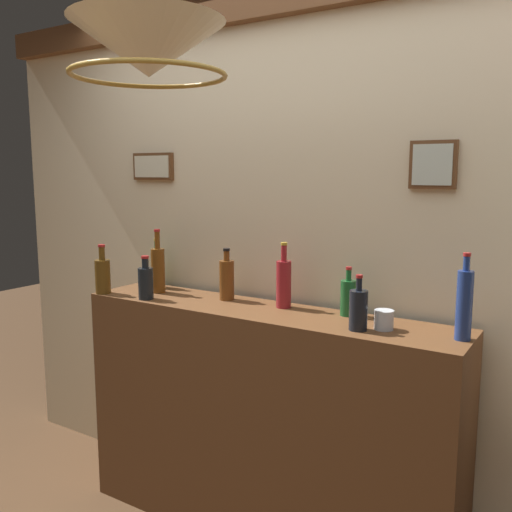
{
  "coord_description": "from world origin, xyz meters",
  "views": [
    {
      "loc": [
        1.27,
        -1.23,
        1.7
      ],
      "look_at": [
        0.0,
        0.79,
        1.34
      ],
      "focal_mm": 38.96,
      "sensor_mm": 36.0,
      "label": 1
    }
  ],
  "objects_px": {
    "liquor_bottle_rye": "(103,275)",
    "liquor_bottle_mezcal": "(348,297)",
    "liquor_bottle_port": "(158,269)",
    "liquor_bottle_vodka": "(146,282)",
    "liquor_bottle_whiskey": "(227,279)",
    "liquor_bottle_amaro": "(284,283)",
    "pendant_lamp": "(148,51)",
    "liquor_bottle_vermouth": "(464,304)",
    "liquor_bottle_brandy": "(358,309)",
    "glass_tumbler_rocks": "(384,320)",
    "liquor_bottle_gin": "(157,269)"
  },
  "relations": [
    {
      "from": "liquor_bottle_vodka",
      "to": "liquor_bottle_brandy",
      "type": "bearing_deg",
      "value": 2.39
    },
    {
      "from": "liquor_bottle_mezcal",
      "to": "liquor_bottle_rye",
      "type": "bearing_deg",
      "value": -168.44
    },
    {
      "from": "liquor_bottle_whiskey",
      "to": "liquor_bottle_vermouth",
      "type": "relative_size",
      "value": 0.78
    },
    {
      "from": "liquor_bottle_port",
      "to": "liquor_bottle_whiskey",
      "type": "bearing_deg",
      "value": 7.56
    },
    {
      "from": "liquor_bottle_whiskey",
      "to": "liquor_bottle_port",
      "type": "bearing_deg",
      "value": -172.44
    },
    {
      "from": "liquor_bottle_port",
      "to": "liquor_bottle_amaro",
      "type": "distance_m",
      "value": 0.7
    },
    {
      "from": "liquor_bottle_whiskey",
      "to": "liquor_bottle_mezcal",
      "type": "distance_m",
      "value": 0.61
    },
    {
      "from": "liquor_bottle_whiskey",
      "to": "pendant_lamp",
      "type": "relative_size",
      "value": 0.45
    },
    {
      "from": "liquor_bottle_gin",
      "to": "liquor_bottle_amaro",
      "type": "relative_size",
      "value": 0.88
    },
    {
      "from": "liquor_bottle_port",
      "to": "liquor_bottle_vodka",
      "type": "relative_size",
      "value": 1.54
    },
    {
      "from": "liquor_bottle_whiskey",
      "to": "glass_tumbler_rocks",
      "type": "xyz_separation_m",
      "value": [
        0.82,
        -0.09,
        -0.06
      ]
    },
    {
      "from": "liquor_bottle_rye",
      "to": "liquor_bottle_mezcal",
      "type": "relative_size",
      "value": 1.18
    },
    {
      "from": "pendant_lamp",
      "to": "liquor_bottle_brandy",
      "type": "bearing_deg",
      "value": 53.48
    },
    {
      "from": "liquor_bottle_gin",
      "to": "liquor_bottle_brandy",
      "type": "distance_m",
      "value": 1.23
    },
    {
      "from": "liquor_bottle_vodka",
      "to": "liquor_bottle_brandy",
      "type": "distance_m",
      "value": 1.08
    },
    {
      "from": "pendant_lamp",
      "to": "liquor_bottle_whiskey",
      "type": "bearing_deg",
      "value": 108.42
    },
    {
      "from": "liquor_bottle_vodka",
      "to": "glass_tumbler_rocks",
      "type": "bearing_deg",
      "value": 5.25
    },
    {
      "from": "liquor_bottle_gin",
      "to": "liquor_bottle_whiskey",
      "type": "relative_size",
      "value": 1.04
    },
    {
      "from": "liquor_bottle_vodka",
      "to": "liquor_bottle_rye",
      "type": "distance_m",
      "value": 0.28
    },
    {
      "from": "liquor_bottle_port",
      "to": "liquor_bottle_vodka",
      "type": "height_order",
      "value": "liquor_bottle_port"
    },
    {
      "from": "liquor_bottle_port",
      "to": "liquor_bottle_mezcal",
      "type": "xyz_separation_m",
      "value": [
        1.0,
        0.09,
        -0.04
      ]
    },
    {
      "from": "liquor_bottle_rye",
      "to": "liquor_bottle_amaro",
      "type": "distance_m",
      "value": 0.95
    },
    {
      "from": "liquor_bottle_vodka",
      "to": "liquor_bottle_brandy",
      "type": "height_order",
      "value": "liquor_bottle_brandy"
    },
    {
      "from": "liquor_bottle_gin",
      "to": "liquor_bottle_rye",
      "type": "distance_m",
      "value": 0.29
    },
    {
      "from": "liquor_bottle_brandy",
      "to": "liquor_bottle_mezcal",
      "type": "bearing_deg",
      "value": 123.01
    },
    {
      "from": "liquor_bottle_vodka",
      "to": "liquor_bottle_gin",
      "type": "xyz_separation_m",
      "value": [
        -0.14,
        0.24,
        0.01
      ]
    },
    {
      "from": "liquor_bottle_gin",
      "to": "liquor_bottle_rye",
      "type": "bearing_deg",
      "value": -116.65
    },
    {
      "from": "glass_tumbler_rocks",
      "to": "liquor_bottle_gin",
      "type": "bearing_deg",
      "value": 174.1
    },
    {
      "from": "pendant_lamp",
      "to": "liquor_bottle_gin",
      "type": "bearing_deg",
      "value": 131.94
    },
    {
      "from": "liquor_bottle_brandy",
      "to": "glass_tumbler_rocks",
      "type": "bearing_deg",
      "value": 36.59
    },
    {
      "from": "liquor_bottle_rye",
      "to": "liquor_bottle_amaro",
      "type": "relative_size",
      "value": 0.84
    },
    {
      "from": "liquor_bottle_whiskey",
      "to": "liquor_bottle_amaro",
      "type": "xyz_separation_m",
      "value": [
        0.31,
        0.01,
        0.01
      ]
    },
    {
      "from": "liquor_bottle_vermouth",
      "to": "liquor_bottle_vodka",
      "type": "bearing_deg",
      "value": -174.89
    },
    {
      "from": "liquor_bottle_brandy",
      "to": "pendant_lamp",
      "type": "bearing_deg",
      "value": -126.52
    },
    {
      "from": "liquor_bottle_gin",
      "to": "liquor_bottle_whiskey",
      "type": "xyz_separation_m",
      "value": [
        0.49,
        -0.04,
        0.0
      ]
    },
    {
      "from": "liquor_bottle_vermouth",
      "to": "liquor_bottle_amaro",
      "type": "relative_size",
      "value": 1.08
    },
    {
      "from": "glass_tumbler_rocks",
      "to": "pendant_lamp",
      "type": "height_order",
      "value": "pendant_lamp"
    },
    {
      "from": "liquor_bottle_vodka",
      "to": "pendant_lamp",
      "type": "height_order",
      "value": "pendant_lamp"
    },
    {
      "from": "liquor_bottle_port",
      "to": "liquor_bottle_vermouth",
      "type": "distance_m",
      "value": 1.5
    },
    {
      "from": "liquor_bottle_whiskey",
      "to": "liquor_bottle_amaro",
      "type": "bearing_deg",
      "value": 2.15
    },
    {
      "from": "liquor_bottle_brandy",
      "to": "liquor_bottle_whiskey",
      "type": "relative_size",
      "value": 0.87
    },
    {
      "from": "liquor_bottle_gin",
      "to": "glass_tumbler_rocks",
      "type": "relative_size",
      "value": 3.39
    },
    {
      "from": "liquor_bottle_vodka",
      "to": "liquor_bottle_rye",
      "type": "xyz_separation_m",
      "value": [
        -0.28,
        -0.02,
        0.01
      ]
    },
    {
      "from": "liquor_bottle_gin",
      "to": "liquor_bottle_rye",
      "type": "relative_size",
      "value": 1.05
    },
    {
      "from": "liquor_bottle_vermouth",
      "to": "pendant_lamp",
      "type": "relative_size",
      "value": 0.58
    },
    {
      "from": "liquor_bottle_rye",
      "to": "liquor_bottle_mezcal",
      "type": "distance_m",
      "value": 1.25
    },
    {
      "from": "liquor_bottle_amaro",
      "to": "glass_tumbler_rocks",
      "type": "height_order",
      "value": "liquor_bottle_amaro"
    },
    {
      "from": "liquor_bottle_amaro",
      "to": "liquor_bottle_vodka",
      "type": "bearing_deg",
      "value": -162.15
    },
    {
      "from": "liquor_bottle_vodka",
      "to": "liquor_bottle_vermouth",
      "type": "xyz_separation_m",
      "value": [
        1.45,
        0.13,
        0.05
      ]
    },
    {
      "from": "liquor_bottle_vermouth",
      "to": "liquor_bottle_brandy",
      "type": "bearing_deg",
      "value": -167.27
    }
  ]
}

